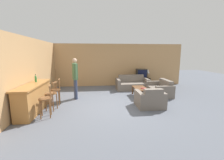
{
  "coord_description": "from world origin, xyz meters",
  "views": [
    {
      "loc": [
        -0.8,
        -5.61,
        1.98
      ],
      "look_at": [
        -0.09,
        0.84,
        0.85
      ],
      "focal_mm": 24.0,
      "sensor_mm": 36.0,
      "label": 1
    }
  ],
  "objects": [
    {
      "name": "armchair_near",
      "position": [
        1.22,
        -0.38,
        0.28
      ],
      "size": [
        0.98,
        0.91,
        0.77
      ],
      "color": "#70665B",
      "rests_on": "ground_plane"
    },
    {
      "name": "wall_back",
      "position": [
        0.0,
        3.72,
        1.3
      ],
      "size": [
        9.4,
        0.08,
        2.6
      ],
      "color": "tan",
      "rests_on": "ground_plane"
    },
    {
      "name": "bar_chair_near",
      "position": [
        -2.37,
        -0.91,
        0.54
      ],
      "size": [
        0.46,
        0.46,
        1.02
      ],
      "color": "brown",
      "rests_on": "ground_plane"
    },
    {
      "name": "loveseat_right",
      "position": [
        2.29,
        1.16,
        0.27
      ],
      "size": [
        0.88,
        1.4,
        0.75
      ],
      "color": "#70665B",
      "rests_on": "ground_plane"
    },
    {
      "name": "bar_chair_mid",
      "position": [
        -2.37,
        -0.29,
        0.54
      ],
      "size": [
        0.47,
        0.47,
        1.02
      ],
      "color": "brown",
      "rests_on": "ground_plane"
    },
    {
      "name": "tv_unit",
      "position": [
        2.02,
        3.35,
        0.25
      ],
      "size": [
        1.09,
        0.44,
        0.5
      ],
      "color": "#2D2319",
      "rests_on": "ground_plane"
    },
    {
      "name": "bar_chair_far",
      "position": [
        -2.37,
        0.29,
        0.54
      ],
      "size": [
        0.43,
        0.43,
        1.02
      ],
      "color": "brown",
      "rests_on": "ground_plane"
    },
    {
      "name": "couch_far",
      "position": [
        1.24,
        2.55,
        0.28
      ],
      "size": [
        1.79,
        0.95,
        0.79
      ],
      "color": "#70665B",
      "rests_on": "ground_plane"
    },
    {
      "name": "table_lamp",
      "position": [
        2.43,
        3.35,
        0.91
      ],
      "size": [
        0.22,
        0.22,
        0.55
      ],
      "color": "brown",
      "rests_on": "tv_unit"
    },
    {
      "name": "tv",
      "position": [
        2.02,
        3.34,
        0.78
      ],
      "size": [
        0.62,
        0.42,
        0.56
      ],
      "color": "black",
      "rests_on": "tv_unit"
    },
    {
      "name": "bottle",
      "position": [
        -3.0,
        0.08,
        1.1
      ],
      "size": [
        0.07,
        0.07,
        0.29
      ],
      "color": "#2D7F3D",
      "rests_on": "bar_counter"
    },
    {
      "name": "ground_plane",
      "position": [
        0.0,
        0.0,
        0.0
      ],
      "size": [
        24.0,
        24.0,
        0.0
      ],
      "primitive_type": "plane",
      "color": "#565B66"
    },
    {
      "name": "book_on_table",
      "position": [
        1.33,
        0.82,
        0.44
      ],
      "size": [
        0.26,
        0.24,
        0.03
      ],
      "color": "maroon",
      "rests_on": "coffee_table"
    },
    {
      "name": "person_by_window",
      "position": [
        -1.7,
        1.01,
        1.03
      ],
      "size": [
        0.29,
        0.54,
        1.8
      ],
      "color": "#384260",
      "rests_on": "ground_plane"
    },
    {
      "name": "wall_left",
      "position": [
        -3.28,
        1.36,
        1.3
      ],
      "size": [
        0.08,
        8.72,
        2.6
      ],
      "color": "tan",
      "rests_on": "ground_plane"
    },
    {
      "name": "coffee_table",
      "position": [
        1.26,
        1.02,
        0.37
      ],
      "size": [
        0.56,
        1.08,
        0.43
      ],
      "color": "brown",
      "rests_on": "ground_plane"
    },
    {
      "name": "bar_counter",
      "position": [
        -2.94,
        -0.32,
        0.49
      ],
      "size": [
        0.55,
        2.17,
        0.96
      ],
      "color": "#A87038",
      "rests_on": "ground_plane"
    }
  ]
}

